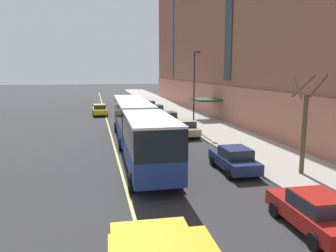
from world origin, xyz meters
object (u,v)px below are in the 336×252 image
Objects in this scene: fire_hydrant at (238,151)px; parked_car_green_7 at (156,110)px; parked_car_darkgray_5 at (149,106)px; parked_car_red_6 at (315,212)px; city_bus at (137,124)px; street_tree_mid_block at (304,126)px; taxi_cab at (100,110)px; parked_car_champagne_4 at (185,128)px; parked_car_darkgray_1 at (168,118)px; street_lamp at (195,83)px; parked_car_navy_2 at (234,159)px.

parked_car_green_7 is at bearing 94.23° from fire_hydrant.
parked_car_green_7 reaches higher than fire_hydrant.
parked_car_red_6 is (-0.08, -39.70, 0.00)m from parked_car_darkgray_5.
city_bus reaches higher than parked_car_green_7.
taxi_cab is at bearing 110.65° from street_tree_mid_block.
parked_car_green_7 is at bearing 90.44° from parked_car_champagne_4.
parked_car_champagne_4 is at bearing -88.83° from parked_car_darkgray_1.
parked_car_red_6 is 33.69m from parked_car_green_7.
parked_car_red_6 is 6.19× the size of fire_hydrant.
city_bus is 4.89× the size of parked_car_darkgray_5.
parked_car_darkgray_5 is at bearing 95.69° from street_lamp.
parked_car_navy_2 and parked_car_green_7 have the same top height.
city_bus is 7.93m from fire_hydrant.
parked_car_red_6 is at bearing -90.10° from parked_car_darkgray_1.
taxi_cab reaches higher than fire_hydrant.
taxi_cab is at bearing 126.36° from parked_car_darkgray_1.
street_tree_mid_block is at bearing -74.70° from parked_car_champagne_4.
city_bus is at bearing -83.52° from taxi_cab.
parked_car_navy_2 is 14.62m from street_lamp.
street_tree_mid_block reaches higher than parked_car_green_7.
city_bus is at bearing -104.87° from parked_car_green_7.
parked_car_red_6 is at bearing -70.80° from city_bus.
parked_car_darkgray_1 is 0.75× the size of street_tree_mid_block.
fire_hydrant is at bearing 113.79° from street_tree_mid_block.
parked_car_darkgray_1 is 6.11× the size of fire_hydrant.
street_lamp reaches higher than parked_car_red_6.
parked_car_green_7 is (-0.11, 14.41, 0.00)m from parked_car_champagne_4.
parked_car_champagne_4 is 13.73m from street_tree_mid_block.
street_tree_mid_block is 0.74× the size of street_lamp.
parked_car_green_7 is 12.78m from street_lamp.
fire_hydrant is (1.59, -8.56, -0.29)m from parked_car_champagne_4.
parked_car_champagne_4 is at bearing -65.41° from taxi_cab.
parked_car_darkgray_5 and parked_car_green_7 have the same top height.
parked_car_green_7 is at bearing 89.84° from parked_car_darkgray_1.
parked_car_darkgray_1 and parked_car_darkgray_5 have the same top height.
parked_car_champagne_4 is 1.05× the size of parked_car_red_6.
parked_car_darkgray_1 is 1.03× the size of parked_car_darkgray_5.
parked_car_navy_2 is 0.93× the size of taxi_cab.
city_bus is at bearing -101.46° from parked_car_darkgray_5.
parked_car_navy_2 is (0.08, -17.98, 0.00)m from parked_car_darkgray_1.
parked_car_navy_2 is at bearing -89.73° from parked_car_darkgray_1.
city_bus is 8.51m from parked_car_navy_2.
parked_car_red_6 is 22.22m from street_lamp.
street_tree_mid_block reaches higher than city_bus.
parked_car_green_7 is at bearing -90.10° from parked_car_darkgray_5.
parked_car_navy_2 is 0.93× the size of parked_car_champagne_4.
parked_car_navy_2 is 6.07× the size of fire_hydrant.
parked_car_red_6 is at bearing -94.91° from street_lamp.
fire_hydrant is at bearing -86.66° from parked_car_darkgray_5.
parked_car_champagne_4 is at bearing 89.75° from parked_car_navy_2.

